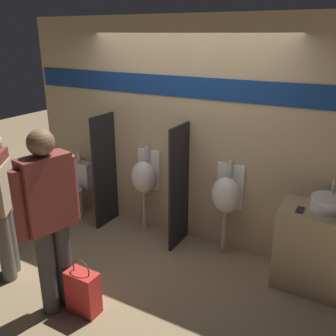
{
  "coord_description": "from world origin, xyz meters",
  "views": [
    {
      "loc": [
        1.99,
        -3.3,
        2.5
      ],
      "look_at": [
        0.0,
        0.17,
        1.05
      ],
      "focal_mm": 40.0,
      "sensor_mm": 36.0,
      "label": 1
    }
  ],
  "objects_px": {
    "urinal_near_counter": "(144,177)",
    "person_with_lanyard": "(49,216)",
    "sink_basin": "(330,203)",
    "cell_phone": "(300,210)",
    "urinal_far": "(226,195)",
    "shopping_bag": "(83,292)",
    "toilet": "(74,194)"
  },
  "relations": [
    {
      "from": "urinal_far",
      "to": "person_with_lanyard",
      "type": "bearing_deg",
      "value": -121.12
    },
    {
      "from": "person_with_lanyard",
      "to": "cell_phone",
      "type": "bearing_deg",
      "value": -39.85
    },
    {
      "from": "urinal_near_counter",
      "to": "shopping_bag",
      "type": "height_order",
      "value": "urinal_near_counter"
    },
    {
      "from": "cell_phone",
      "to": "person_with_lanyard",
      "type": "distance_m",
      "value": 2.37
    },
    {
      "from": "shopping_bag",
      "to": "sink_basin",
      "type": "bearing_deg",
      "value": 39.88
    },
    {
      "from": "urinal_far",
      "to": "shopping_bag",
      "type": "xyz_separation_m",
      "value": [
        -0.75,
        -1.62,
        -0.53
      ]
    },
    {
      "from": "toilet",
      "to": "sink_basin",
      "type": "bearing_deg",
      "value": 1.15
    },
    {
      "from": "person_with_lanyard",
      "to": "shopping_bag",
      "type": "bearing_deg",
      "value": -64.3
    },
    {
      "from": "cell_phone",
      "to": "urinal_near_counter",
      "type": "relative_size",
      "value": 0.12
    },
    {
      "from": "urinal_near_counter",
      "to": "toilet",
      "type": "bearing_deg",
      "value": -172.9
    },
    {
      "from": "urinal_near_counter",
      "to": "toilet",
      "type": "xyz_separation_m",
      "value": [
        -1.12,
        -0.14,
        -0.43
      ]
    },
    {
      "from": "toilet",
      "to": "shopping_bag",
      "type": "bearing_deg",
      "value": -44.7
    },
    {
      "from": "sink_basin",
      "to": "urinal_near_counter",
      "type": "distance_m",
      "value": 2.23
    },
    {
      "from": "sink_basin",
      "to": "toilet",
      "type": "height_order",
      "value": "sink_basin"
    },
    {
      "from": "urinal_near_counter",
      "to": "person_with_lanyard",
      "type": "bearing_deg",
      "value": -86.26
    },
    {
      "from": "urinal_far",
      "to": "shopping_bag",
      "type": "relative_size",
      "value": 2.01
    },
    {
      "from": "sink_basin",
      "to": "person_with_lanyard",
      "type": "xyz_separation_m",
      "value": [
        -2.11,
        -1.61,
        0.04
      ]
    },
    {
      "from": "person_with_lanyard",
      "to": "toilet",
      "type": "bearing_deg",
      "value": 51.1
    },
    {
      "from": "sink_basin",
      "to": "cell_phone",
      "type": "bearing_deg",
      "value": -146.53
    },
    {
      "from": "sink_basin",
      "to": "cell_phone",
      "type": "distance_m",
      "value": 0.29
    },
    {
      "from": "urinal_far",
      "to": "person_with_lanyard",
      "type": "height_order",
      "value": "person_with_lanyard"
    },
    {
      "from": "sink_basin",
      "to": "urinal_far",
      "type": "xyz_separation_m",
      "value": [
        -1.1,
        0.07,
        -0.18
      ]
    },
    {
      "from": "sink_basin",
      "to": "shopping_bag",
      "type": "bearing_deg",
      "value": -140.12
    },
    {
      "from": "cell_phone",
      "to": "urinal_far",
      "type": "relative_size",
      "value": 0.12
    },
    {
      "from": "cell_phone",
      "to": "person_with_lanyard",
      "type": "xyz_separation_m",
      "value": [
        -1.87,
        -1.45,
        0.1
      ]
    },
    {
      "from": "urinal_near_counter",
      "to": "sink_basin",
      "type": "bearing_deg",
      "value": -1.88
    },
    {
      "from": "toilet",
      "to": "person_with_lanyard",
      "type": "relative_size",
      "value": 0.51
    },
    {
      "from": "urinal_far",
      "to": "cell_phone",
      "type": "bearing_deg",
      "value": -15.15
    },
    {
      "from": "cell_phone",
      "to": "person_with_lanyard",
      "type": "height_order",
      "value": "person_with_lanyard"
    },
    {
      "from": "urinal_near_counter",
      "to": "urinal_far",
      "type": "relative_size",
      "value": 1.0
    },
    {
      "from": "urinal_near_counter",
      "to": "shopping_bag",
      "type": "distance_m",
      "value": 1.74
    },
    {
      "from": "toilet",
      "to": "person_with_lanyard",
      "type": "height_order",
      "value": "person_with_lanyard"
    }
  ]
}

